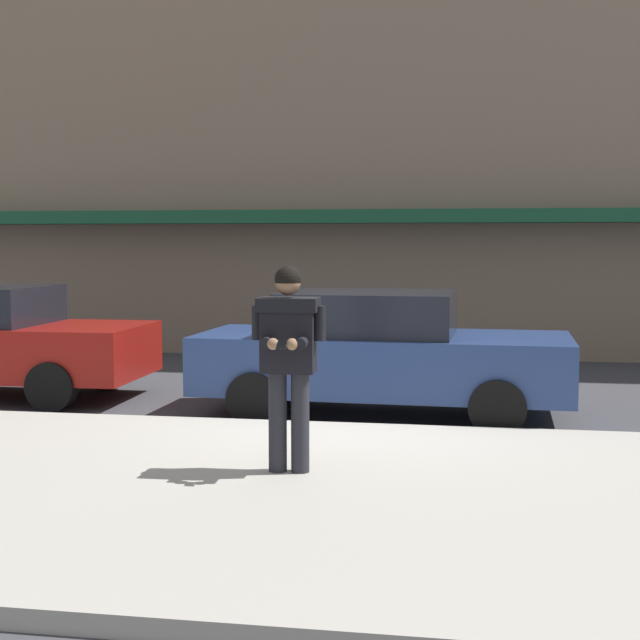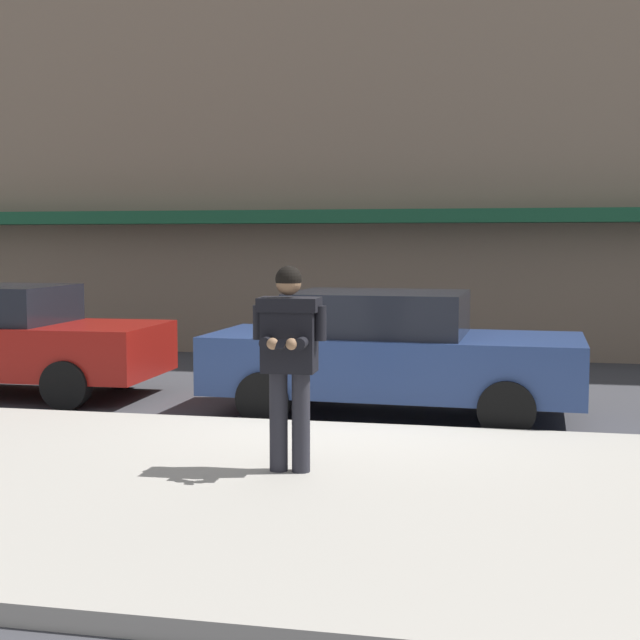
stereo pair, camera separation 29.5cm
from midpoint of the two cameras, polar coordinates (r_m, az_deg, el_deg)
ground_plane at (r=10.22m, az=2.87°, el=-7.11°), size 80.00×80.00×0.00m
sidewalk at (r=7.35m, az=7.27°, el=-11.45°), size 32.00×5.30×0.14m
curb_paint_line at (r=10.17m, az=8.54°, el=-7.20°), size 28.00×0.12×0.01m
parked_sedan_mid at (r=10.93m, az=5.30°, el=-2.12°), size 4.57×2.07×1.54m
man_texting_on_phone at (r=7.71m, az=-0.89°, el=-1.66°), size 0.65×0.59×1.81m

